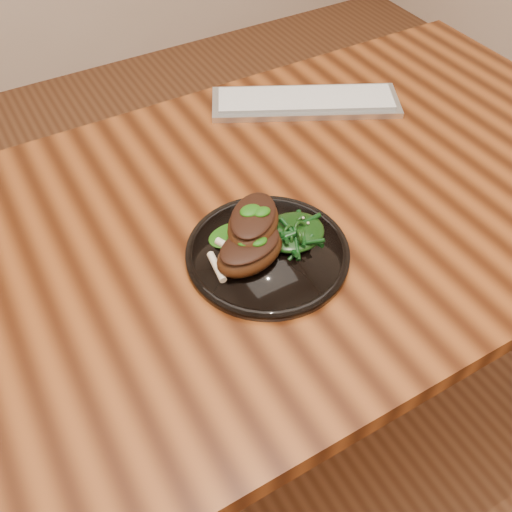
{
  "coord_description": "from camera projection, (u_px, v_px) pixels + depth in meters",
  "views": [
    {
      "loc": [
        -0.33,
        -0.61,
        1.41
      ],
      "look_at": [
        -0.04,
        -0.11,
        0.78
      ],
      "focal_mm": 40.0,
      "sensor_mm": 36.0,
      "label": 1
    }
  ],
  "objects": [
    {
      "name": "lamb_chop_front",
      "position": [
        249.0,
        251.0,
        0.85
      ],
      "size": [
        0.13,
        0.1,
        0.05
      ],
      "color": "#3C1D0B",
      "rests_on": "plate"
    },
    {
      "name": "lamb_chop_back",
      "position": [
        253.0,
        222.0,
        0.87
      ],
      "size": [
        0.14,
        0.14,
        0.05
      ],
      "color": "#3C1D0B",
      "rests_on": "plate"
    },
    {
      "name": "desk",
      "position": [
        244.0,
        253.0,
        1.02
      ],
      "size": [
        1.6,
        0.8,
        0.75
      ],
      "color": "#361506",
      "rests_on": "ground"
    },
    {
      "name": "greens_heap",
      "position": [
        294.0,
        229.0,
        0.9
      ],
      "size": [
        0.1,
        0.1,
        0.04
      ],
      "color": "black",
      "rests_on": "plate"
    },
    {
      "name": "plate",
      "position": [
        268.0,
        253.0,
        0.9
      ],
      "size": [
        0.26,
        0.26,
        0.02
      ],
      "color": "black",
      "rests_on": "desk"
    },
    {
      "name": "herb_smear",
      "position": [
        233.0,
        235.0,
        0.91
      ],
      "size": [
        0.08,
        0.05,
        0.01
      ],
      "primitive_type": "ellipsoid",
      "color": "#0F4307",
      "rests_on": "plate"
    },
    {
      "name": "keyboard",
      "position": [
        305.0,
        101.0,
        1.19
      ],
      "size": [
        0.4,
        0.28,
        0.02
      ],
      "color": "silver",
      "rests_on": "desk"
    }
  ]
}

